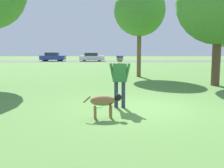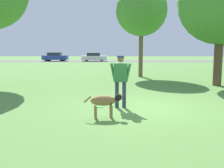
{
  "view_description": "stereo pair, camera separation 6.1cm",
  "coord_description": "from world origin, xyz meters",
  "px_view_note": "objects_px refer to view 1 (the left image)",
  "views": [
    {
      "loc": [
        -1.08,
        -8.68,
        1.99
      ],
      "look_at": [
        -1.0,
        -0.63,
        0.9
      ],
      "focal_mm": 42.0,
      "sensor_mm": 36.0,
      "label": 1
    },
    {
      "loc": [
        -1.02,
        -8.68,
        1.99
      ],
      "look_at": [
        -1.0,
        -0.63,
        0.9
      ],
      "focal_mm": 42.0,
      "sensor_mm": 36.0,
      "label": 2
    }
  ],
  "objects_px": {
    "frisbee": "(99,107)",
    "tree_near_right": "(219,2)",
    "dog": "(105,101)",
    "person": "(120,77)",
    "tree_mid_center": "(140,11)",
    "parked_car_blue": "(53,57)",
    "parked_car_white": "(92,57)"
  },
  "relations": [
    {
      "from": "frisbee",
      "to": "parked_car_blue",
      "type": "bearing_deg",
      "value": 104.64
    },
    {
      "from": "tree_mid_center",
      "to": "parked_car_blue",
      "type": "height_order",
      "value": "tree_mid_center"
    },
    {
      "from": "tree_mid_center",
      "to": "person",
      "type": "bearing_deg",
      "value": -100.03
    },
    {
      "from": "frisbee",
      "to": "tree_near_right",
      "type": "height_order",
      "value": "tree_near_right"
    },
    {
      "from": "tree_near_right",
      "to": "parked_car_blue",
      "type": "height_order",
      "value": "tree_near_right"
    },
    {
      "from": "dog",
      "to": "tree_mid_center",
      "type": "bearing_deg",
      "value": 70.69
    },
    {
      "from": "tree_mid_center",
      "to": "parked_car_blue",
      "type": "relative_size",
      "value": 1.63
    },
    {
      "from": "person",
      "to": "dog",
      "type": "relative_size",
      "value": 1.57
    },
    {
      "from": "parked_car_blue",
      "to": "tree_near_right",
      "type": "bearing_deg",
      "value": -61.48
    },
    {
      "from": "tree_near_right",
      "to": "frisbee",
      "type": "bearing_deg",
      "value": -139.33
    },
    {
      "from": "tree_near_right",
      "to": "person",
      "type": "bearing_deg",
      "value": -135.37
    },
    {
      "from": "dog",
      "to": "frisbee",
      "type": "distance_m",
      "value": 1.53
    },
    {
      "from": "frisbee",
      "to": "tree_near_right",
      "type": "bearing_deg",
      "value": 40.67
    },
    {
      "from": "tree_near_right",
      "to": "parked_car_blue",
      "type": "distance_m",
      "value": 31.67
    },
    {
      "from": "frisbee",
      "to": "parked_car_blue",
      "type": "height_order",
      "value": "parked_car_blue"
    },
    {
      "from": "parked_car_blue",
      "to": "frisbee",
      "type": "bearing_deg",
      "value": -74.82
    },
    {
      "from": "dog",
      "to": "tree_near_right",
      "type": "height_order",
      "value": "tree_near_right"
    },
    {
      "from": "tree_near_right",
      "to": "parked_car_white",
      "type": "height_order",
      "value": "tree_near_right"
    },
    {
      "from": "person",
      "to": "tree_near_right",
      "type": "distance_m",
      "value": 8.3
    },
    {
      "from": "dog",
      "to": "parked_car_blue",
      "type": "height_order",
      "value": "parked_car_blue"
    },
    {
      "from": "parked_car_white",
      "to": "tree_near_right",
      "type": "bearing_deg",
      "value": -75.37
    },
    {
      "from": "tree_near_right",
      "to": "parked_car_white",
      "type": "distance_m",
      "value": 28.95
    },
    {
      "from": "parked_car_blue",
      "to": "tree_mid_center",
      "type": "bearing_deg",
      "value": -63.92
    },
    {
      "from": "tree_near_right",
      "to": "parked_car_white",
      "type": "bearing_deg",
      "value": 107.28
    },
    {
      "from": "dog",
      "to": "person",
      "type": "bearing_deg",
      "value": 62.38
    },
    {
      "from": "dog",
      "to": "parked_car_blue",
      "type": "bearing_deg",
      "value": 96.34
    },
    {
      "from": "parked_car_blue",
      "to": "parked_car_white",
      "type": "distance_m",
      "value": 6.24
    },
    {
      "from": "dog",
      "to": "frisbee",
      "type": "xyz_separation_m",
      "value": [
        -0.24,
        1.43,
        -0.48
      ]
    },
    {
      "from": "person",
      "to": "frisbee",
      "type": "height_order",
      "value": "person"
    },
    {
      "from": "person",
      "to": "tree_mid_center",
      "type": "bearing_deg",
      "value": 88.56
    },
    {
      "from": "parked_car_blue",
      "to": "dog",
      "type": "bearing_deg",
      "value": -75.03
    },
    {
      "from": "frisbee",
      "to": "dog",
      "type": "bearing_deg",
      "value": -80.48
    }
  ]
}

